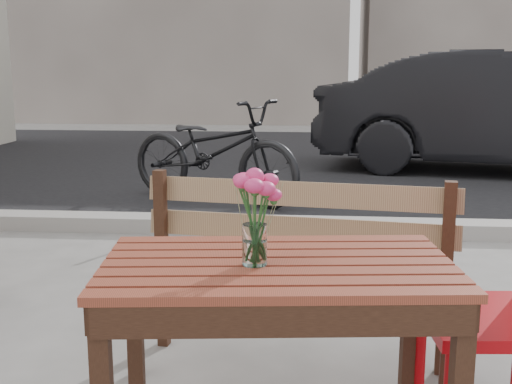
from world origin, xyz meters
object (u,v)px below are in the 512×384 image
main_vase (255,205)px  parked_car (503,112)px  bicycle (213,151)px  main_table (277,295)px

main_vase → parked_car: 6.74m
main_vase → parked_car: (2.53, 6.25, -0.13)m
bicycle → main_vase: bearing=-143.0°
main_vase → parked_car: bearing=68.0°
main_table → main_vase: main_vase is taller
bicycle → main_table: bearing=-142.0°
main_table → main_vase: 0.31m
main_table → bicycle: size_ratio=0.62×
parked_car → bicycle: bearing=134.2°
main_table → main_vase: size_ratio=3.86×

